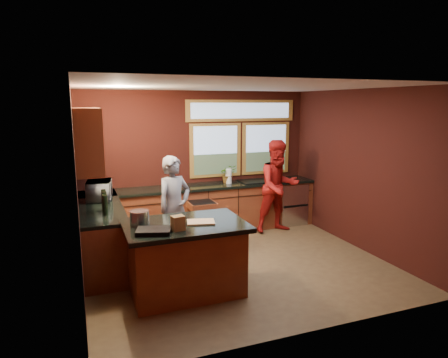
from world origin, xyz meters
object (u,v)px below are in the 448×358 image
island (185,257)px  person_red (278,186)px  cutting_board (201,222)px  stock_pot (140,218)px  person_grey (174,208)px

island → person_red: size_ratio=0.87×
island → cutting_board: size_ratio=4.43×
person_red → stock_pot: size_ratio=7.44×
person_red → island: bearing=-144.3°
person_red → stock_pot: (-2.90, -1.70, 0.14)m
person_grey → person_red: 2.28m
island → cutting_board: 0.52m
person_grey → cutting_board: bearing=-112.1°
person_grey → person_red: bearing=-8.1°
island → stock_pot: size_ratio=6.46×
person_grey → cutting_board: 1.28m
island → stock_pot: 0.80m
cutting_board → stock_pot: bearing=165.1°
island → person_grey: size_ratio=0.93×
island → cutting_board: (0.20, -0.05, 0.48)m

